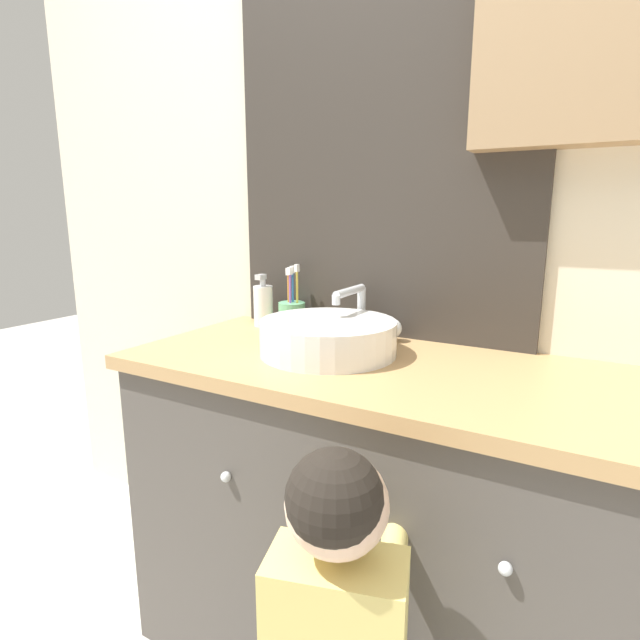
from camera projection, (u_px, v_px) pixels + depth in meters
The scene contains 5 objects.
wall_back at pixel (446, 180), 1.33m from camera, with size 3.20×0.18×2.50m.
vanity_counter at pixel (392, 525), 1.26m from camera, with size 1.35×0.56×0.84m.
sink_basin at pixel (329, 336), 1.26m from camera, with size 0.34×0.40×0.16m.
toothbrush_holder at pixel (292, 313), 1.54m from camera, with size 0.08×0.08×0.20m.
soap_dispenser at pixel (263, 305), 1.57m from camera, with size 0.06×0.06×0.16m.
Camera 1 is at (0.39, -0.74, 1.20)m, focal length 28.00 mm.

